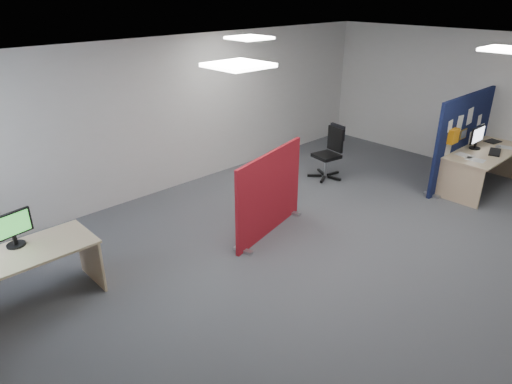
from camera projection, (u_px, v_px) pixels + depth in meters
floor at (342, 246)px, 6.61m from camera, size 9.00×9.00×0.00m
ceiling at (359, 54)px, 5.50m from camera, size 9.00×7.00×0.02m
wall_back at (193, 111)px, 8.37m from camera, size 9.00×0.02×2.70m
wall_right at (488, 104)px, 8.87m from camera, size 0.02×7.00×2.70m
ceiling_lights at (332, 49)px, 6.16m from camera, size 4.10×4.10×0.04m
navy_divider at (462, 140)px, 8.39m from camera, size 2.08×0.30×1.72m
main_desk at (481, 158)px, 8.35m from camera, size 1.92×0.85×0.73m
monitor_main at (477, 137)px, 8.25m from camera, size 0.47×0.20×0.41m
keyboard at (495, 152)px, 8.13m from camera, size 0.48×0.30×0.02m
mouse at (498, 147)px, 8.40m from camera, size 0.10×0.06×0.03m
paper_tray at (493, 141)px, 8.71m from camera, size 0.32×0.27×0.01m
red_divider at (270, 194)px, 6.77m from camera, size 1.68×0.45×1.28m
second_desk at (28, 264)px, 5.22m from camera, size 1.46×0.73×0.73m
monitor_second at (12, 228)px, 5.13m from camera, size 0.46×0.21×0.42m
office_chair at (331, 149)px, 8.81m from camera, size 0.67×0.67×1.01m
desk_papers at (483, 154)px, 8.07m from camera, size 1.34×0.69×0.00m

